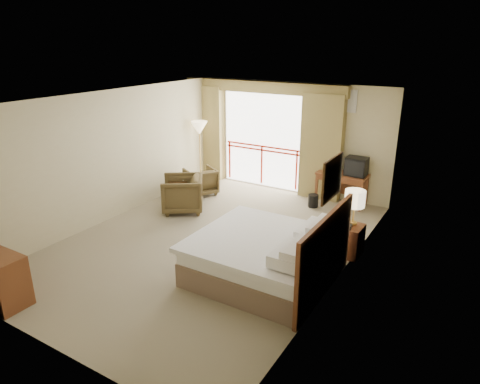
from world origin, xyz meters
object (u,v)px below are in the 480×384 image
Objects in this scene: bed at (267,256)px; tv at (356,167)px; table_lamp at (355,199)px; desk at (343,180)px; side_table at (178,187)px; armchair_near at (183,210)px; armchair_far at (201,194)px; wastebasket at (313,201)px; floor_lamp at (199,130)px; nightstand at (350,240)px.

bed is 3.86m from tv.
table_lamp reaches higher than desk.
bed is 3.85m from side_table.
armchair_far is at bearing 161.02° from armchair_near.
tv reaches higher than armchair_near.
armchair_far is 1.25× the size of side_table.
tv is 1.23m from wastebasket.
wastebasket is at bearing -136.47° from tv.
floor_lamp is (-3.74, 3.33, 1.06)m from bed.
tv reaches higher than desk.
wastebasket is 2.98m from armchair_near.
tv is at bearing 86.26° from bed.
armchair_near is (0.31, -1.12, 0.00)m from armchair_far.
nightstand is 0.49× the size of desk.
tv is at bearing 33.91° from wastebasket.
side_table is (-3.29, -1.97, -0.19)m from desk.
nightstand is 0.64× the size of armchair_near.
wastebasket is at bearing 90.97° from armchair_near.
armchair_far is at bearing -158.63° from desk.
nightstand is 2.35m from wastebasket.
armchair_near is at bearing -65.97° from floor_lamp.
nightstand is 0.78× the size of armchair_far.
desk reaches higher than side_table.
bed is 7.22× the size of wastebasket.
nightstand is 4.28m from side_table.
wastebasket is (-0.52, 3.29, -0.23)m from bed.
bed is at bearing -121.50° from table_lamp.
desk is 3.84m from side_table.
nightstand is (0.91, 1.44, -0.10)m from bed.
tv is 4.05m from floor_lamp.
wastebasket is at bearing 129.62° from nightstand.
armchair_far is 0.87m from side_table.
desk is 0.48m from tv.
floor_lamp is (-0.48, 0.66, 1.44)m from armchair_far.
side_table is (-2.82, -1.39, 0.25)m from wastebasket.
floor_lamp reaches higher than armchair_far.
floor_lamp reaches higher than desk.
bed reaches higher than armchair_far.
bed is at bearing 27.58° from armchair_near.
floor_lamp is at bearing 159.61° from nightstand.
armchair_near is at bearing 46.48° from armchair_far.
nightstand is 4.36m from armchair_far.
tv is (-0.67, 2.32, -0.10)m from table_lamp.
table_lamp reaches higher than tv.
table_lamp reaches higher than side_table.
table_lamp reaches higher than armchair_far.
desk is 3.82m from floor_lamp.
table_lamp is at bearing 58.50° from bed.
tv is 0.65× the size of armchair_far.
desk is at bearing 90.76° from bed.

